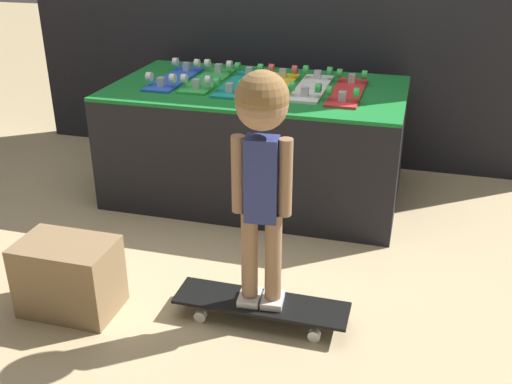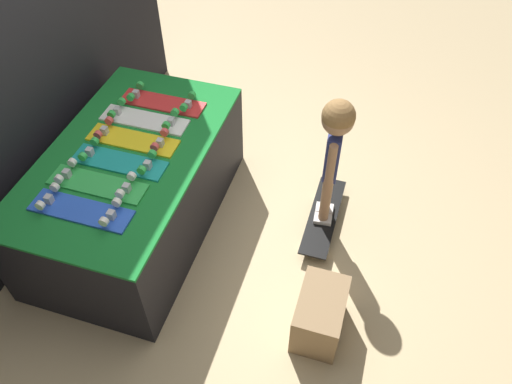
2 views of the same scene
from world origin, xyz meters
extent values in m
plane|color=tan|center=(0.00, 0.00, 0.00)|extent=(16.00, 16.00, 0.00)
cube|color=black|center=(0.00, 0.62, 0.33)|extent=(1.72, 0.99, 0.67)
cube|color=#19752D|center=(0.00, 0.62, 0.68)|extent=(1.72, 0.99, 0.02)
cube|color=blue|center=(-0.53, 0.63, 0.69)|extent=(0.17, 0.60, 0.01)
cube|color=#B7B7BC|center=(-0.53, 0.83, 0.73)|extent=(0.04, 0.04, 0.05)
cylinder|color=white|center=(-0.46, 0.83, 0.75)|extent=(0.03, 0.05, 0.05)
cylinder|color=white|center=(-0.60, 0.83, 0.75)|extent=(0.03, 0.05, 0.05)
cube|color=#B7B7BC|center=(-0.53, 0.43, 0.73)|extent=(0.04, 0.04, 0.05)
cylinder|color=white|center=(-0.46, 0.43, 0.75)|extent=(0.03, 0.05, 0.05)
cylinder|color=white|center=(-0.60, 0.43, 0.75)|extent=(0.03, 0.05, 0.05)
cube|color=green|center=(-0.32, 0.64, 0.69)|extent=(0.17, 0.60, 0.01)
cube|color=#B7B7BC|center=(-0.32, 0.84, 0.73)|extent=(0.04, 0.04, 0.05)
cylinder|color=white|center=(-0.24, 0.84, 0.75)|extent=(0.03, 0.05, 0.05)
cylinder|color=white|center=(-0.39, 0.84, 0.75)|extent=(0.03, 0.05, 0.05)
cube|color=#B7B7BC|center=(-0.32, 0.44, 0.73)|extent=(0.04, 0.04, 0.05)
cylinder|color=white|center=(-0.24, 0.44, 0.75)|extent=(0.03, 0.05, 0.05)
cylinder|color=white|center=(-0.39, 0.44, 0.75)|extent=(0.03, 0.05, 0.05)
cube|color=teal|center=(-0.11, 0.61, 0.69)|extent=(0.17, 0.60, 0.01)
cube|color=#B7B7BC|center=(-0.11, 0.81, 0.73)|extent=(0.04, 0.04, 0.05)
cylinder|color=green|center=(-0.03, 0.81, 0.75)|extent=(0.03, 0.05, 0.05)
cylinder|color=green|center=(-0.18, 0.81, 0.75)|extent=(0.03, 0.05, 0.05)
cube|color=#B7B7BC|center=(-0.11, 0.41, 0.73)|extent=(0.04, 0.04, 0.05)
cylinder|color=green|center=(-0.03, 0.41, 0.75)|extent=(0.03, 0.05, 0.05)
cylinder|color=green|center=(-0.18, 0.41, 0.75)|extent=(0.03, 0.05, 0.05)
cube|color=yellow|center=(0.11, 0.62, 0.69)|extent=(0.17, 0.60, 0.01)
cube|color=#B7B7BC|center=(0.11, 0.82, 0.73)|extent=(0.04, 0.04, 0.05)
cylinder|color=#D84C4C|center=(0.18, 0.82, 0.75)|extent=(0.03, 0.05, 0.05)
cylinder|color=#D84C4C|center=(0.03, 0.82, 0.75)|extent=(0.03, 0.05, 0.05)
cube|color=#B7B7BC|center=(0.11, 0.42, 0.73)|extent=(0.04, 0.04, 0.05)
cylinder|color=#D84C4C|center=(0.18, 0.42, 0.75)|extent=(0.03, 0.05, 0.05)
cylinder|color=#D84C4C|center=(0.03, 0.42, 0.75)|extent=(0.03, 0.05, 0.05)
cube|color=white|center=(0.32, 0.64, 0.69)|extent=(0.17, 0.60, 0.01)
cube|color=#B7B7BC|center=(0.32, 0.84, 0.73)|extent=(0.04, 0.04, 0.05)
cylinder|color=green|center=(0.39, 0.84, 0.75)|extent=(0.03, 0.05, 0.05)
cylinder|color=green|center=(0.24, 0.84, 0.75)|extent=(0.03, 0.05, 0.05)
cube|color=#B7B7BC|center=(0.32, 0.44, 0.73)|extent=(0.04, 0.04, 0.05)
cylinder|color=green|center=(0.39, 0.44, 0.75)|extent=(0.03, 0.05, 0.05)
cylinder|color=green|center=(0.24, 0.44, 0.75)|extent=(0.03, 0.05, 0.05)
cube|color=red|center=(0.53, 0.60, 0.69)|extent=(0.17, 0.60, 0.01)
cube|color=#B7B7BC|center=(0.53, 0.80, 0.73)|extent=(0.04, 0.04, 0.05)
cylinder|color=green|center=(0.60, 0.80, 0.75)|extent=(0.03, 0.05, 0.05)
cylinder|color=green|center=(0.46, 0.80, 0.75)|extent=(0.03, 0.05, 0.05)
cube|color=#B7B7BC|center=(0.53, 0.41, 0.73)|extent=(0.04, 0.04, 0.05)
cylinder|color=green|center=(0.60, 0.41, 0.75)|extent=(0.03, 0.05, 0.05)
cylinder|color=green|center=(0.46, 0.41, 0.75)|extent=(0.03, 0.05, 0.05)
cube|color=black|center=(0.36, -0.65, 0.08)|extent=(0.76, 0.20, 0.01)
cube|color=#B7B7BC|center=(0.61, -0.65, 0.05)|extent=(0.04, 0.04, 0.05)
cylinder|color=white|center=(0.61, -0.57, 0.03)|extent=(0.05, 0.03, 0.05)
cylinder|color=white|center=(0.61, -0.73, 0.03)|extent=(0.05, 0.03, 0.05)
cube|color=#B7B7BC|center=(0.11, -0.65, 0.05)|extent=(0.04, 0.04, 0.05)
cylinder|color=white|center=(0.11, -0.57, 0.03)|extent=(0.05, 0.03, 0.05)
cylinder|color=white|center=(0.11, -0.73, 0.03)|extent=(0.05, 0.03, 0.05)
cube|color=silver|center=(0.41, -0.65, 0.11)|extent=(0.10, 0.13, 0.03)
cylinder|color=#997051|center=(0.41, -0.65, 0.32)|extent=(0.07, 0.07, 0.40)
cube|color=silver|center=(0.31, -0.65, 0.11)|extent=(0.10, 0.13, 0.03)
cylinder|color=#997051|center=(0.31, -0.65, 0.32)|extent=(0.07, 0.07, 0.40)
cube|color=navy|center=(0.36, -0.65, 0.67)|extent=(0.14, 0.10, 0.35)
cylinder|color=#997051|center=(0.46, -0.64, 0.68)|extent=(0.06, 0.06, 0.32)
cylinder|color=#997051|center=(0.27, -0.66, 0.68)|extent=(0.06, 0.06, 0.32)
sphere|color=#997051|center=(0.36, -0.65, 0.97)|extent=(0.20, 0.20, 0.20)
sphere|color=olive|center=(0.36, -0.65, 1.00)|extent=(0.20, 0.20, 0.20)
cube|color=#8E704C|center=(-0.47, -0.80, 0.17)|extent=(0.42, 0.27, 0.33)
camera|label=1|loc=(0.91, -2.72, 1.61)|focal=42.00mm
camera|label=2|loc=(-2.01, -0.87, 2.85)|focal=35.00mm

